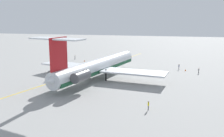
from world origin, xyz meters
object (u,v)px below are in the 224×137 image
Objects in this scene: safety_cone_nose at (185,70)px; safety_cone_wingtip at (85,61)px; ground_crew_near_nose at (148,104)px; main_jetliner at (96,67)px; ground_crew_near_tail at (179,66)px; ground_crew_starboard at (199,70)px; ground_crew_portside at (75,57)px.

safety_cone_nose and safety_cone_wingtip have the same top height.
ground_crew_near_nose is 3.09× the size of safety_cone_wingtip.
ground_crew_near_tail is at bearing -36.24° from main_jetliner.
main_jetliner reaches higher than safety_cone_nose.
ground_crew_starboard is at bearing 54.74° from safety_cone_nose.
main_jetliner is 23.89× the size of ground_crew_near_tail.
ground_crew_near_tail reaches higher than ground_crew_near_nose.
ground_crew_starboard reaches higher than safety_cone_wingtip.
main_jetliner is 28.21m from safety_cone_wingtip.
main_jetliner is 25.51× the size of ground_crew_starboard.
ground_crew_starboard is at bearing 87.93° from ground_crew_near_nose.
ground_crew_near_tail is 35.02m from safety_cone_wingtip.
safety_cone_wingtip is (-45.71, -27.88, -0.80)m from ground_crew_near_nose.
main_jetliner is 77.05× the size of safety_cone_nose.
ground_crew_near_nose reaches higher than safety_cone_wingtip.
ground_crew_portside is at bearing 144.42° from ground_crew_near_tail.
safety_cone_nose is at bearing 117.48° from ground_crew_portside.
safety_cone_wingtip is at bearing 102.13° from ground_crew_portside.
ground_crew_portside is 42.88m from safety_cone_nose.
safety_cone_nose is (-2.59, -3.66, -0.78)m from ground_crew_starboard.
ground_crew_near_nose is 0.95× the size of ground_crew_portside.
ground_crew_portside is 3.26× the size of safety_cone_nose.
safety_cone_nose is (1.72, 1.97, -0.85)m from ground_crew_near_tail.
main_jetliner is at bearing -161.88° from ground_crew_near_tail.
main_jetliner is at bearing 74.16° from ground_crew_portside.
ground_crew_starboard is (4.31, 5.63, -0.07)m from ground_crew_near_tail.
ground_crew_near_tail is 1.07× the size of ground_crew_starboard.
ground_crew_near_tail reaches higher than safety_cone_wingtip.
ground_crew_portside reaches higher than safety_cone_wingtip.
safety_cone_wingtip is (-11.45, -39.90, -0.78)m from ground_crew_starboard.
ground_crew_near_tail is at bearing 78.23° from safety_cone_wingtip.
ground_crew_portside is 1.08× the size of ground_crew_starboard.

